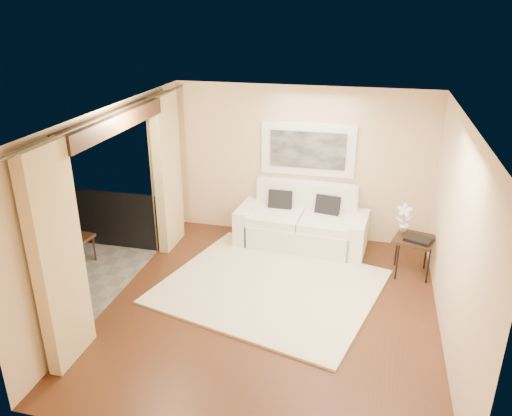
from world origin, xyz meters
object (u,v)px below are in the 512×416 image
(balcony_chair_far, at_px, (72,234))
(ice_bucket, at_px, (37,219))
(orchid, at_px, (404,218))
(bistro_table, at_px, (43,232))
(sofa, at_px, (302,224))
(balcony_chair_near, at_px, (30,279))
(side_table, at_px, (414,241))

(balcony_chair_far, relative_size, ice_bucket, 4.95)
(orchid, xyz_separation_m, bistro_table, (-5.30, -1.54, -0.12))
(sofa, distance_m, bistro_table, 4.20)
(sofa, bearing_deg, balcony_chair_far, -149.83)
(bistro_table, bearing_deg, balcony_chair_near, -65.17)
(sofa, bearing_deg, balcony_chair_near, -132.59)
(balcony_chair_far, bearing_deg, sofa, -147.32)
(balcony_chair_near, distance_m, ice_bucket, 1.23)
(orchid, distance_m, ice_bucket, 5.62)
(side_table, height_order, orchid, orchid)
(side_table, xyz_separation_m, balcony_chair_near, (-5.02, -2.35, -0.00))
(balcony_chair_near, bearing_deg, bistro_table, 110.32)
(orchid, relative_size, balcony_chair_far, 0.48)
(bistro_table, relative_size, balcony_chair_far, 0.83)
(side_table, relative_size, balcony_chair_near, 0.72)
(balcony_chair_far, bearing_deg, orchid, -160.07)
(side_table, distance_m, bistro_table, 5.65)
(side_table, bearing_deg, ice_bucket, -166.74)
(ice_bucket, bearing_deg, side_table, 13.26)
(balcony_chair_far, distance_m, ice_bucket, 0.58)
(side_table, relative_size, balcony_chair_far, 0.71)
(balcony_chair_far, bearing_deg, ice_bucket, 48.60)
(balcony_chair_far, xyz_separation_m, balcony_chair_near, (0.23, -1.34, -0.01))
(side_table, xyz_separation_m, ice_bucket, (-5.59, -1.32, 0.36))
(ice_bucket, bearing_deg, balcony_chair_near, -61.09)
(sofa, height_order, balcony_chair_near, sofa)
(balcony_chair_far, bearing_deg, bistro_table, 64.73)
(orchid, height_order, ice_bucket, orchid)
(side_table, xyz_separation_m, orchid, (-0.17, 0.17, 0.30))
(orchid, distance_m, bistro_table, 5.52)
(orchid, relative_size, ice_bucket, 2.39)
(side_table, xyz_separation_m, bistro_table, (-5.48, -1.37, 0.18))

